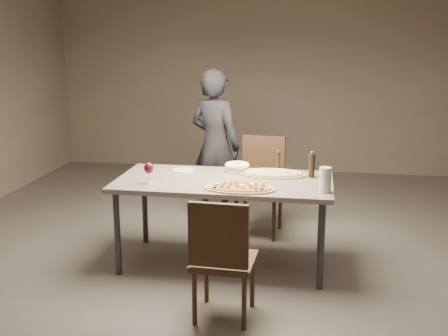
% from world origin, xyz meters
% --- Properties ---
extents(room, '(7.00, 7.00, 7.00)m').
position_xyz_m(room, '(0.00, 0.00, 1.40)').
color(room, '#5B554F').
rests_on(room, ground).
extents(dining_table, '(1.80, 0.90, 0.75)m').
position_xyz_m(dining_table, '(0.00, 0.00, 0.69)').
color(dining_table, slate).
rests_on(dining_table, ground).
extents(zucchini_pizza, '(0.57, 0.31, 0.05)m').
position_xyz_m(zucchini_pizza, '(0.17, -0.28, 0.77)').
color(zucchini_pizza, tan).
rests_on(zucchini_pizza, dining_table).
extents(ham_pizza, '(0.58, 0.32, 0.04)m').
position_xyz_m(ham_pizza, '(0.39, 0.22, 0.77)').
color(ham_pizza, tan).
rests_on(ham_pizza, dining_table).
extents(bread_basket, '(0.22, 0.22, 0.08)m').
position_xyz_m(bread_basket, '(0.07, 0.29, 0.80)').
color(bread_basket, '#F4EBC6').
rests_on(bread_basket, dining_table).
extents(oil_dish, '(0.13, 0.13, 0.01)m').
position_xyz_m(oil_dish, '(0.51, 0.18, 0.76)').
color(oil_dish, white).
rests_on(oil_dish, dining_table).
extents(pepper_mill_left, '(0.05, 0.05, 0.19)m').
position_xyz_m(pepper_mill_left, '(0.42, 0.38, 0.84)').
color(pepper_mill_left, black).
rests_on(pepper_mill_left, dining_table).
extents(pepper_mill_right, '(0.06, 0.06, 0.23)m').
position_xyz_m(pepper_mill_right, '(0.72, 0.20, 0.86)').
color(pepper_mill_right, black).
rests_on(pepper_mill_right, dining_table).
extents(carafe, '(0.09, 0.09, 0.20)m').
position_xyz_m(carafe, '(0.83, -0.25, 0.85)').
color(carafe, silver).
rests_on(carafe, dining_table).
extents(wine_glass, '(0.08, 0.08, 0.18)m').
position_xyz_m(wine_glass, '(-0.58, -0.22, 0.87)').
color(wine_glass, silver).
rests_on(wine_glass, dining_table).
extents(side_plate, '(0.20, 0.20, 0.01)m').
position_xyz_m(side_plate, '(-0.41, 0.23, 0.76)').
color(side_plate, white).
rests_on(side_plate, dining_table).
extents(chair_near, '(0.44, 0.44, 0.89)m').
position_xyz_m(chair_near, '(0.15, -0.99, 0.50)').
color(chair_near, '#3B2718').
rests_on(chair_near, ground).
extents(chair_far, '(0.49, 0.49, 0.95)m').
position_xyz_m(chair_far, '(0.22, 0.88, 0.53)').
color(chair_far, '#3B2718').
rests_on(chair_far, ground).
extents(diner, '(0.69, 0.59, 1.60)m').
position_xyz_m(diner, '(-0.30, 1.20, 0.80)').
color(diner, black).
rests_on(diner, ground).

